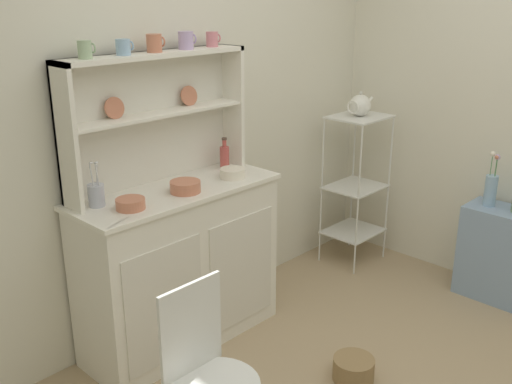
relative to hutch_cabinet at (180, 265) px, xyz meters
name	(u,v)px	position (x,y,z in m)	size (l,w,h in m)	color
wall_back	(186,112)	(0.30, 0.26, 0.78)	(3.84, 0.05, 2.50)	silver
hutch_cabinet	(180,265)	(0.00, 0.00, 0.00)	(1.17, 0.45, 0.92)	white
hutch_shelf_unit	(153,108)	(0.00, 0.16, 0.86)	(1.09, 0.18, 0.70)	silver
bakers_rack	(356,177)	(1.55, -0.08, 0.17)	(0.40, 0.33, 1.09)	silver
side_shelf_blue	(501,254)	(1.74, -1.10, -0.17)	(0.28, 0.48, 0.61)	#849EBC
wire_chair	(205,365)	(-0.56, -0.84, 0.05)	(0.36, 0.36, 0.85)	white
floor_basket	(353,369)	(0.37, -0.93, -0.41)	(0.21, 0.21, 0.12)	#93754C
cup_sage_0	(85,50)	(-0.39, 0.12, 1.19)	(0.08, 0.06, 0.08)	#9EB78E
cup_sky_1	(123,47)	(-0.19, 0.12, 1.19)	(0.09, 0.07, 0.08)	#8EB2D1
cup_terracotta_2	(154,43)	(0.00, 0.12, 1.19)	(0.09, 0.08, 0.09)	#C67556
cup_lilac_3	(186,40)	(0.20, 0.12, 1.19)	(0.09, 0.08, 0.09)	#B79ECC
cup_rose_4	(212,39)	(0.39, 0.12, 1.19)	(0.08, 0.07, 0.08)	#D17A84
bowl_mixing_large	(130,204)	(-0.34, -0.07, 0.47)	(0.14, 0.14, 0.05)	#C67556
bowl_floral_medium	(185,187)	(0.00, -0.07, 0.48)	(0.16, 0.16, 0.06)	#C67556
bowl_cream_small	(232,173)	(0.34, -0.07, 0.47)	(0.14, 0.14, 0.05)	silver
jam_bottle	(225,156)	(0.43, 0.09, 0.52)	(0.05, 0.05, 0.19)	#B74C47
utensil_jar	(96,194)	(-0.43, 0.08, 0.51)	(0.08, 0.08, 0.23)	#B2B7C6
porcelain_teapot	(360,105)	(1.55, -0.08, 0.69)	(0.24, 0.15, 0.17)	white
flower_vase	(491,188)	(1.74, -0.98, 0.26)	(0.08, 0.08, 0.36)	#8EB2D1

